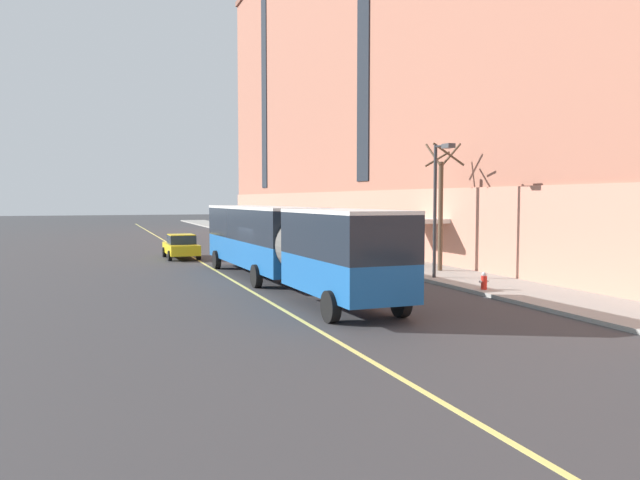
% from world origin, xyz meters
% --- Properties ---
extents(ground_plane, '(260.00, 260.00, 0.00)m').
position_xyz_m(ground_plane, '(0.00, 0.00, 0.00)').
color(ground_plane, '#38383A').
extents(sidewalk, '(4.13, 160.00, 0.15)m').
position_xyz_m(sidewalk, '(9.03, 3.00, 0.07)').
color(sidewalk, '#9E9B93').
rests_on(sidewalk, ground).
extents(city_bus, '(3.30, 19.52, 3.45)m').
position_xyz_m(city_bus, '(0.43, -1.63, 2.01)').
color(city_bus, '#19569E').
rests_on(city_bus, ground).
extents(parked_car_red_1, '(2.00, 4.40, 1.56)m').
position_xyz_m(parked_car_red_1, '(5.66, 32.66, 0.78)').
color(parked_car_red_1, '#B21E19').
rests_on(parked_car_red_1, ground).
extents(parked_car_champagne_2, '(1.99, 4.54, 1.56)m').
position_xyz_m(parked_car_champagne_2, '(5.81, 8.01, 0.78)').
color(parked_car_champagne_2, '#BCAD89').
rests_on(parked_car_champagne_2, ground).
extents(parked_car_champagne_3, '(2.06, 4.36, 1.56)m').
position_xyz_m(parked_car_champagne_3, '(5.83, 14.57, 0.78)').
color(parked_car_champagne_3, '#BCAD89').
rests_on(parked_car_champagne_3, ground).
extents(parked_car_black_4, '(2.02, 4.42, 1.56)m').
position_xyz_m(parked_car_black_4, '(5.66, 25.58, 0.78)').
color(parked_car_black_4, black).
rests_on(parked_car_black_4, ground).
extents(taxi_cab, '(2.03, 4.58, 1.56)m').
position_xyz_m(taxi_cab, '(-2.09, 12.77, 0.78)').
color(taxi_cab, yellow).
rests_on(taxi_cab, ground).
extents(street_tree_mid_block, '(1.79, 1.80, 6.47)m').
position_xyz_m(street_tree_mid_block, '(9.32, 0.02, 3.52)').
color(street_tree_mid_block, brown).
rests_on(street_tree_mid_block, sidewalk).
extents(street_lamp, '(0.36, 1.48, 6.16)m').
position_xyz_m(street_lamp, '(7.57, -2.61, 3.98)').
color(street_lamp, '#2D2D30').
rests_on(street_lamp, sidewalk).
extents(fire_hydrant, '(0.42, 0.24, 0.72)m').
position_xyz_m(fire_hydrant, '(7.47, -6.45, 0.49)').
color(fire_hydrant, red).
rests_on(fire_hydrant, sidewalk).
extents(lane_centerline, '(0.16, 140.00, 0.01)m').
position_xyz_m(lane_centerline, '(-1.26, 3.00, 0.00)').
color(lane_centerline, '#E0D66B').
rests_on(lane_centerline, ground).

